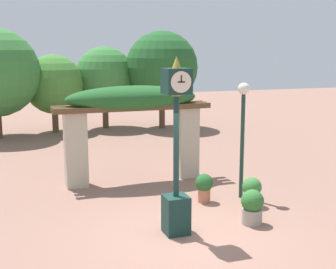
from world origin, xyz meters
TOP-DOWN VIEW (x-y plane):
  - ground_plane at (0.00, 0.00)m, footprint 60.00×60.00m
  - pedestal_clock at (-0.19, 0.18)m, footprint 0.50×0.55m
  - pergola at (0.00, 4.24)m, footprint 4.44×1.19m
  - potted_plant_near_left at (2.11, 1.16)m, footprint 0.47×0.47m
  - potted_plant_near_right at (1.15, 1.82)m, footprint 0.44×0.44m
  - potted_plant_far_left at (1.54, 0.12)m, footprint 0.49×0.49m
  - lamp_post at (2.19, 1.86)m, footprint 0.30×0.30m
  - tree_line at (-0.33, 12.84)m, footprint 10.95×4.35m

SIDE VIEW (x-z plane):
  - ground_plane at x=0.00m, z-range 0.00..0.00m
  - potted_plant_far_left at x=1.54m, z-range 0.01..0.78m
  - potted_plant_near_left at x=2.11m, z-range 0.04..0.76m
  - potted_plant_near_right at x=1.15m, z-range 0.05..0.77m
  - pedestal_clock at x=-0.19m, z-range -0.22..3.38m
  - pergola at x=0.00m, z-range 0.60..3.34m
  - lamp_post at x=2.19m, z-range 0.58..3.51m
  - tree_line at x=-0.33m, z-range 0.36..4.99m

